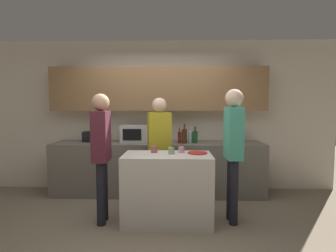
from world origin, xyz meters
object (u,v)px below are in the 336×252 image
object	(u,v)px
bottle_0	(180,137)
bottle_3	(195,137)
bottle_1	(184,136)
plate_on_island	(197,153)
microwave	(137,133)
toaster	(91,137)
person_center	(233,143)
cup_2	(181,150)
person_right	(101,147)
person_left	(159,142)
cup_0	(171,151)
potted_plant	(239,131)
bottle_2	(190,137)
cup_1	(154,149)

from	to	relation	value
bottle_0	bottle_3	xyz separation A→B (m)	(0.26, 0.01, 0.01)
bottle_1	plate_on_island	xyz separation A→B (m)	(0.14, -0.95, -0.11)
microwave	bottle_1	world-z (taller)	bottle_1
toaster	bottle_0	size ratio (longest dim) A/B	0.98
person_center	plate_on_island	bearing A→B (deg)	82.60
cup_2	person_center	bearing A→B (deg)	-7.15
bottle_0	person_right	bearing A→B (deg)	-133.84
bottle_0	person_left	bearing A→B (deg)	-123.60
bottle_1	plate_on_island	world-z (taller)	bottle_1
person_left	person_center	distance (m)	1.13
cup_0	person_left	size ratio (longest dim) A/B	0.05
toaster	person_center	world-z (taller)	person_center
plate_on_island	person_center	world-z (taller)	person_center
bottle_3	potted_plant	bearing A→B (deg)	9.17
potted_plant	bottle_2	xyz separation A→B (m)	(-0.85, -0.07, -0.09)
bottle_1	cup_1	size ratio (longest dim) A/B	3.80
plate_on_island	cup_0	xyz separation A→B (m)	(-0.35, -0.05, 0.04)
toaster	bottle_0	distance (m)	1.57
cup_1	person_right	size ratio (longest dim) A/B	0.05
potted_plant	person_right	xyz separation A→B (m)	(-2.06, -1.21, -0.09)
bottle_1	microwave	bearing A→B (deg)	169.97
microwave	potted_plant	xyz separation A→B (m)	(1.78, 0.00, 0.05)
person_center	bottle_1	bearing A→B (deg)	29.28
microwave	person_left	bearing A→B (deg)	-54.35
bottle_1	cup_2	xyz separation A→B (m)	(-0.07, -0.91, -0.08)
person_left	bottle_2	bearing A→B (deg)	-146.45
bottle_3	cup_1	world-z (taller)	bottle_3
bottle_3	cup_1	xyz separation A→B (m)	(-0.62, -0.93, -0.06)
toaster	plate_on_island	distance (m)	2.10
microwave	person_center	world-z (taller)	person_center
bottle_2	cup_1	world-z (taller)	bottle_2
bottle_2	bottle_1	bearing A→B (deg)	-141.96
bottle_0	person_center	bearing A→B (deg)	-55.96
toaster	plate_on_island	world-z (taller)	toaster
person_left	person_right	world-z (taller)	person_right
bottle_0	bottle_3	world-z (taller)	bottle_3
bottle_3	plate_on_island	bearing A→B (deg)	-92.28
potted_plant	person_right	world-z (taller)	person_right
toaster	cup_0	size ratio (longest dim) A/B	2.91
toaster	bottle_3	size ratio (longest dim) A/B	0.92
potted_plant	cup_0	size ratio (longest dim) A/B	4.43
cup_0	person_left	bearing A→B (deg)	109.31
bottle_0	cup_1	size ratio (longest dim) A/B	3.06
plate_on_island	person_right	xyz separation A→B (m)	(-1.25, -0.11, 0.10)
bottle_0	bottle_1	xyz separation A→B (m)	(0.08, -0.01, 0.02)
microwave	person_center	bearing A→B (deg)	-38.67
cup_0	cup_2	world-z (taller)	cup_0
bottle_1	plate_on_island	size ratio (longest dim) A/B	1.26
bottle_3	person_left	world-z (taller)	person_left
plate_on_island	person_center	size ratio (longest dim) A/B	0.15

